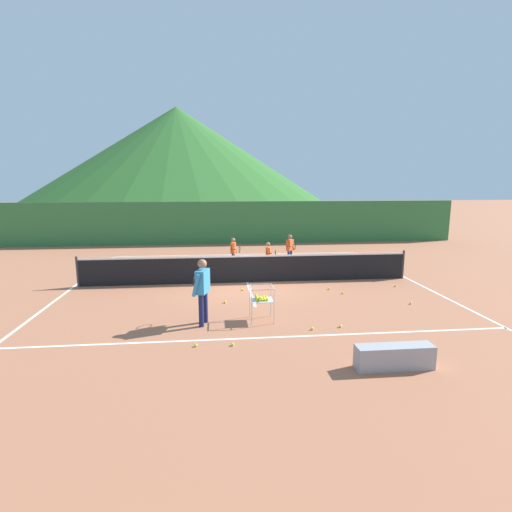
# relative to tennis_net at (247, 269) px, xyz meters

# --- Properties ---
(ground_plane) EXTENTS (120.00, 120.00, 0.00)m
(ground_plane) POSITION_rel_tennis_net_xyz_m (0.00, 0.00, -0.50)
(ground_plane) COLOR #A86647
(line_baseline_near) EXTENTS (11.88, 0.08, 0.01)m
(line_baseline_near) POSITION_rel_tennis_net_xyz_m (0.00, -5.11, -0.50)
(line_baseline_near) COLOR white
(line_baseline_near) RESTS_ON ground
(line_baseline_far) EXTENTS (11.88, 0.08, 0.01)m
(line_baseline_far) POSITION_rel_tennis_net_xyz_m (0.00, 5.51, -0.50)
(line_baseline_far) COLOR white
(line_baseline_far) RESTS_ON ground
(line_sideline_west) EXTENTS (0.08, 10.62, 0.01)m
(line_sideline_west) POSITION_rel_tennis_net_xyz_m (-5.94, 0.00, -0.50)
(line_sideline_west) COLOR white
(line_sideline_west) RESTS_ON ground
(line_sideline_east) EXTENTS (0.08, 10.62, 0.01)m
(line_sideline_east) POSITION_rel_tennis_net_xyz_m (5.94, 0.00, -0.50)
(line_sideline_east) COLOR white
(line_sideline_east) RESTS_ON ground
(line_service_center) EXTENTS (0.08, 5.66, 0.01)m
(line_service_center) POSITION_rel_tennis_net_xyz_m (0.00, 0.00, -0.50)
(line_service_center) COLOR white
(line_service_center) RESTS_ON ground
(tennis_net) EXTENTS (11.61, 0.08, 1.05)m
(tennis_net) POSITION_rel_tennis_net_xyz_m (0.00, 0.00, 0.00)
(tennis_net) COLOR #333338
(tennis_net) RESTS_ON ground
(instructor) EXTENTS (0.45, 0.83, 1.67)m
(instructor) POSITION_rel_tennis_net_xyz_m (-1.44, -4.08, 0.50)
(instructor) COLOR #191E4C
(instructor) RESTS_ON ground
(student_0) EXTENTS (0.41, 0.66, 1.25)m
(student_0) POSITION_rel_tennis_net_xyz_m (-0.35, 2.50, 0.25)
(student_0) COLOR navy
(student_0) RESTS_ON ground
(student_1) EXTENTS (0.41, 0.64, 1.19)m
(student_1) POSITION_rel_tennis_net_xyz_m (0.98, 1.57, 0.22)
(student_1) COLOR navy
(student_1) RESTS_ON ground
(student_2) EXTENTS (0.45, 0.71, 1.31)m
(student_2) POSITION_rel_tennis_net_xyz_m (2.07, 2.78, 0.29)
(student_2) COLOR navy
(student_2) RESTS_ON ground
(ball_cart) EXTENTS (0.58, 0.58, 0.90)m
(ball_cart) POSITION_rel_tennis_net_xyz_m (0.04, -3.94, 0.09)
(ball_cart) COLOR #B7B7BC
(ball_cart) RESTS_ON ground
(tennis_ball_0) EXTENTS (0.07, 0.07, 0.07)m
(tennis_ball_0) POSITION_rel_tennis_net_xyz_m (4.55, -3.04, -0.47)
(tennis_ball_0) COLOR yellow
(tennis_ball_0) RESTS_ON ground
(tennis_ball_1) EXTENTS (0.07, 0.07, 0.07)m
(tennis_ball_1) POSITION_rel_tennis_net_xyz_m (-1.57, -5.45, -0.47)
(tennis_ball_1) COLOR yellow
(tennis_ball_1) RESTS_ON ground
(tennis_ball_2) EXTENTS (0.07, 0.07, 0.07)m
(tennis_ball_2) POSITION_rel_tennis_net_xyz_m (1.19, -4.75, -0.47)
(tennis_ball_2) COLOR yellow
(tennis_ball_2) RESTS_ON ground
(tennis_ball_3) EXTENTS (0.07, 0.07, 0.07)m
(tennis_ball_3) POSITION_rel_tennis_net_xyz_m (1.91, -4.66, -0.47)
(tennis_ball_3) COLOR yellow
(tennis_ball_3) RESTS_ON ground
(tennis_ball_4) EXTENTS (0.07, 0.07, 0.07)m
(tennis_ball_4) POSITION_rel_tennis_net_xyz_m (4.98, -1.13, -0.47)
(tennis_ball_4) COLOR yellow
(tennis_ball_4) RESTS_ON ground
(tennis_ball_5) EXTENTS (0.07, 0.07, 0.07)m
(tennis_ball_5) POSITION_rel_tennis_net_xyz_m (-0.77, -5.48, -0.47)
(tennis_ball_5) COLOR yellow
(tennis_ball_5) RESTS_ON ground
(tennis_ball_6) EXTENTS (0.07, 0.07, 0.07)m
(tennis_ball_6) POSITION_rel_tennis_net_xyz_m (2.63, -1.25, -0.47)
(tennis_ball_6) COLOR yellow
(tennis_ball_6) RESTS_ON ground
(tennis_ball_7) EXTENTS (0.07, 0.07, 0.07)m
(tennis_ball_7) POSITION_rel_tennis_net_xyz_m (-0.85, -2.37, -0.47)
(tennis_ball_7) COLOR yellow
(tennis_ball_7) RESTS_ON ground
(tennis_ball_8) EXTENTS (0.07, 0.07, 0.07)m
(tennis_ball_8) POSITION_rel_tennis_net_xyz_m (2.91, -1.79, -0.47)
(tennis_ball_8) COLOR yellow
(tennis_ball_8) RESTS_ON ground
(tennis_ball_9) EXTENTS (0.07, 0.07, 0.07)m
(tennis_ball_9) POSITION_rel_tennis_net_xyz_m (-0.24, -1.07, -0.47)
(tennis_ball_9) COLOR yellow
(tennis_ball_9) RESTS_ON ground
(windscreen_fence) EXTENTS (26.13, 0.08, 2.42)m
(windscreen_fence) POSITION_rel_tennis_net_xyz_m (0.00, 8.99, 0.71)
(windscreen_fence) COLOR #33753D
(windscreen_fence) RESTS_ON ground
(courtside_bench) EXTENTS (1.50, 0.36, 0.46)m
(courtside_bench) POSITION_rel_tennis_net_xyz_m (2.26, -6.85, -0.27)
(courtside_bench) COLOR #99999E
(courtside_bench) RESTS_ON ground
(hill_0) EXTENTS (51.41, 51.41, 16.25)m
(hill_0) POSITION_rel_tennis_net_xyz_m (-7.39, 58.75, 7.62)
(hill_0) COLOR #2D6628
(hill_0) RESTS_ON ground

